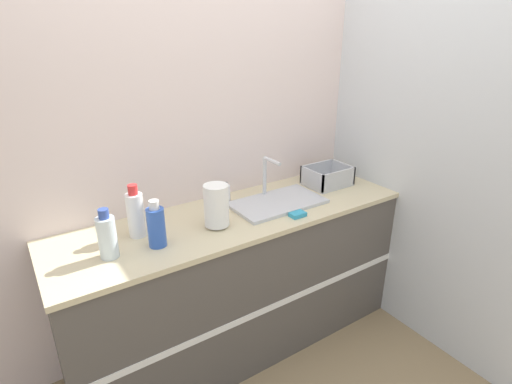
{
  "coord_description": "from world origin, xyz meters",
  "views": [
    {
      "loc": [
        -1.06,
        -1.49,
        1.91
      ],
      "look_at": [
        0.11,
        0.27,
        1.05
      ],
      "focal_mm": 28.0,
      "sensor_mm": 36.0,
      "label": 1
    }
  ],
  "objects": [
    {
      "name": "paper_towel_roll",
      "position": [
        -0.17,
        0.23,
        1.05
      ],
      "size": [
        0.13,
        0.13,
        0.24
      ],
      "color": "#4C4C51",
      "rests_on": "counter_cabinet"
    },
    {
      "name": "wall_back",
      "position": [
        0.0,
        0.63,
        1.3
      ],
      "size": [
        4.47,
        0.06,
        2.6
      ],
      "color": "silver",
      "rests_on": "ground_plane"
    },
    {
      "name": "sponge",
      "position": [
        0.27,
        0.08,
        0.94
      ],
      "size": [
        0.09,
        0.06,
        0.02
      ],
      "color": "#3399BF",
      "rests_on": "counter_cabinet"
    },
    {
      "name": "counter_cabinet",
      "position": [
        0.0,
        0.3,
        0.46
      ],
      "size": [
        2.09,
        0.63,
        0.93
      ],
      "color": "#514C47",
      "rests_on": "ground_plane"
    },
    {
      "name": "sink",
      "position": [
        0.27,
        0.29,
        0.94
      ],
      "size": [
        0.56,
        0.32,
        0.27
      ],
      "color": "silver",
      "rests_on": "counter_cabinet"
    },
    {
      "name": "soap_dispenser",
      "position": [
        0.03,
        0.48,
        0.98
      ],
      "size": [
        0.05,
        0.05,
        0.13
      ],
      "color": "silver",
      "rests_on": "counter_cabinet"
    },
    {
      "name": "bottle_blue",
      "position": [
        -0.51,
        0.21,
        1.03
      ],
      "size": [
        0.09,
        0.09,
        0.24
      ],
      "color": "#2D56B7",
      "rests_on": "counter_cabinet"
    },
    {
      "name": "ground_plane",
      "position": [
        0.0,
        0.0,
        0.0
      ],
      "size": [
        12.0,
        12.0,
        0.0
      ],
      "primitive_type": "plane",
      "color": "#937A56"
    },
    {
      "name": "dish_rack",
      "position": [
        0.75,
        0.36,
        0.97
      ],
      "size": [
        0.29,
        0.23,
        0.13
      ],
      "color": "#B7BABF",
      "rests_on": "counter_cabinet"
    },
    {
      "name": "wall_right",
      "position": [
        1.07,
        0.3,
        1.3
      ],
      "size": [
        0.06,
        2.6,
        2.6
      ],
      "color": "silver",
      "rests_on": "ground_plane"
    },
    {
      "name": "bottle_white_spray",
      "position": [
        -0.56,
        0.36,
        1.05
      ],
      "size": [
        0.09,
        0.09,
        0.28
      ],
      "color": "white",
      "rests_on": "counter_cabinet"
    },
    {
      "name": "bottle_clear",
      "position": [
        -0.74,
        0.23,
        1.03
      ],
      "size": [
        0.09,
        0.09,
        0.24
      ],
      "color": "silver",
      "rests_on": "counter_cabinet"
    }
  ]
}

